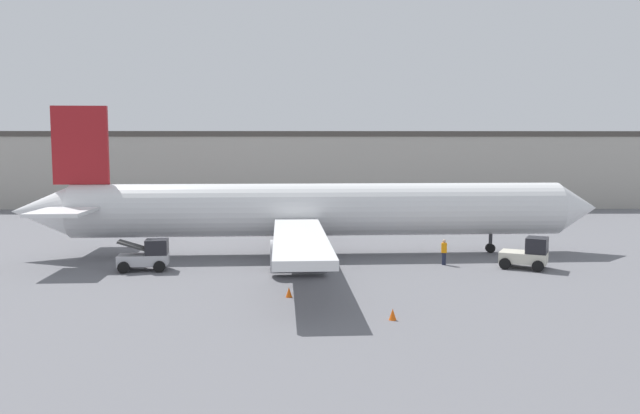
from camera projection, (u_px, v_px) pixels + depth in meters
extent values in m
plane|color=slate|center=(320.00, 254.00, 47.30)|extent=(400.00, 400.00, 0.00)
cube|color=#ADA89E|center=(291.00, 171.00, 85.65)|extent=(92.68, 10.31, 9.40)
cube|color=#47423D|center=(291.00, 135.00, 85.15)|extent=(92.68, 10.51, 0.70)
cylinder|color=silver|center=(320.00, 210.00, 46.96)|extent=(36.78, 5.81, 3.94)
cone|color=silver|center=(576.00, 208.00, 48.21)|extent=(3.35, 4.02, 3.87)
cone|color=silver|center=(42.00, 211.00, 45.69)|extent=(4.52, 3.96, 3.75)
cube|color=silver|center=(293.00, 206.00, 57.15)|extent=(3.93, 16.79, 0.50)
cube|color=silver|center=(300.00, 239.00, 36.69)|extent=(3.93, 16.79, 0.50)
cylinder|color=#B7B7BC|center=(294.00, 225.00, 54.81)|extent=(3.68, 2.30, 2.12)
cylinder|color=#B7B7BC|center=(299.00, 256.00, 39.31)|extent=(3.68, 2.30, 2.12)
cube|color=maroon|center=(80.00, 145.00, 45.40)|extent=(4.01, 0.56, 5.71)
cube|color=silver|center=(100.00, 201.00, 50.14)|extent=(3.79, 4.91, 0.24)
cube|color=silver|center=(62.00, 212.00, 41.52)|extent=(3.79, 4.91, 0.24)
cylinder|color=#38383D|center=(490.00, 243.00, 48.05)|extent=(0.28, 0.28, 1.45)
cylinder|color=black|center=(490.00, 248.00, 48.09)|extent=(0.72, 0.39, 0.70)
cylinder|color=#38383D|center=(297.00, 251.00, 44.57)|extent=(0.28, 0.28, 1.45)
cylinder|color=black|center=(297.00, 255.00, 44.59)|extent=(0.92, 0.40, 0.90)
cylinder|color=#38383D|center=(295.00, 240.00, 49.66)|extent=(0.28, 0.28, 1.45)
cylinder|color=black|center=(295.00, 244.00, 49.69)|extent=(0.92, 0.40, 0.90)
cylinder|color=#1E2338|center=(444.00, 259.00, 43.16)|extent=(0.28, 0.28, 0.85)
cylinder|color=orange|center=(444.00, 248.00, 43.09)|extent=(0.39, 0.39, 0.67)
sphere|color=tan|center=(444.00, 241.00, 43.04)|extent=(0.25, 0.25, 0.25)
cube|color=beige|center=(523.00, 257.00, 41.93)|extent=(3.51, 3.00, 0.72)
cube|color=black|center=(537.00, 245.00, 41.48)|extent=(1.93, 2.09, 1.03)
cylinder|color=black|center=(538.00, 266.00, 40.68)|extent=(0.80, 0.59, 0.76)
cylinder|color=black|center=(541.00, 262.00, 42.35)|extent=(0.80, 0.59, 0.76)
cylinder|color=black|center=(505.00, 264.00, 41.59)|extent=(0.80, 0.59, 0.76)
cylinder|color=black|center=(510.00, 259.00, 43.26)|extent=(0.80, 0.59, 0.76)
cube|color=#B2B2B7|center=(143.00, 260.00, 41.16)|extent=(3.38, 1.94, 0.69)
cube|color=black|center=(157.00, 247.00, 41.19)|extent=(1.58, 1.57, 0.98)
cube|color=#333333|center=(134.00, 246.00, 40.99)|extent=(2.12, 1.33, 0.77)
cylinder|color=black|center=(159.00, 267.00, 40.57)|extent=(0.79, 0.37, 0.76)
cylinder|color=black|center=(162.00, 262.00, 42.11)|extent=(0.79, 0.37, 0.76)
cylinder|color=black|center=(124.00, 267.00, 40.27)|extent=(0.79, 0.37, 0.76)
cylinder|color=black|center=(128.00, 263.00, 41.81)|extent=(0.79, 0.37, 0.76)
cone|color=#EF590F|center=(393.00, 314.00, 29.47)|extent=(0.36, 0.36, 0.55)
cone|color=#EF590F|center=(289.00, 292.00, 33.94)|extent=(0.36, 0.36, 0.55)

